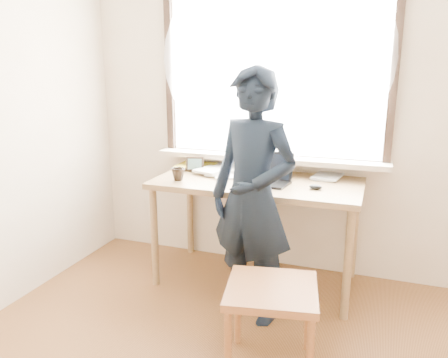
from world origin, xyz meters
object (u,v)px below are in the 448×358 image
(work_chair, at_px, (271,300))
(person, at_px, (253,197))
(desk, at_px, (257,191))
(mug_dark, at_px, (178,174))
(laptop, at_px, (269,176))
(mug_white, at_px, (252,167))

(work_chair, height_order, person, person)
(desk, bearing_deg, work_chair, -69.75)
(mug_dark, height_order, work_chair, mug_dark)
(laptop, bearing_deg, desk, 159.86)
(desk, xyz_separation_m, work_chair, (0.36, -0.97, -0.31))
(laptop, relative_size, work_chair, 0.63)
(mug_white, relative_size, work_chair, 0.23)
(mug_white, height_order, mug_dark, mug_white)
(mug_white, bearing_deg, laptop, -51.88)
(laptop, relative_size, mug_white, 2.72)
(mug_white, xyz_separation_m, person, (0.20, -0.68, -0.04))
(laptop, height_order, mug_white, laptop)
(laptop, distance_m, mug_dark, 0.67)
(mug_dark, xyz_separation_m, person, (0.65, -0.26, -0.04))
(desk, relative_size, mug_dark, 15.21)
(mug_white, relative_size, mug_dark, 1.29)
(laptop, distance_m, person, 0.43)
(mug_white, distance_m, person, 0.71)
(mug_white, distance_m, work_chair, 1.35)
(mug_white, distance_m, mug_dark, 0.61)
(mug_dark, bearing_deg, desk, 19.90)
(desk, distance_m, laptop, 0.17)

